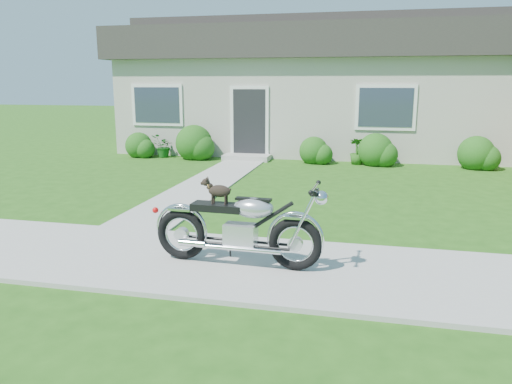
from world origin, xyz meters
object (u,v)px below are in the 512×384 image
at_px(house, 311,86).
at_px(potted_plant_right, 357,151).
at_px(motorcycle_with_dog, 240,227).
at_px(potted_plant_left, 163,146).

xyz_separation_m(house, potted_plant_right, (1.77, -3.44, -1.78)).
height_order(house, potted_plant_right, house).
bearing_deg(potted_plant_right, house, 117.25).
bearing_deg(house, potted_plant_right, -62.75).
bearing_deg(house, motorcycle_with_dog, -87.17).
bearing_deg(motorcycle_with_dog, potted_plant_left, 121.23).
bearing_deg(potted_plant_right, motorcycle_with_dog, -97.76).
bearing_deg(potted_plant_right, potted_plant_left, 180.00).
distance_m(house, motorcycle_with_dog, 12.20).
relative_size(potted_plant_left, motorcycle_with_dog, 0.32).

